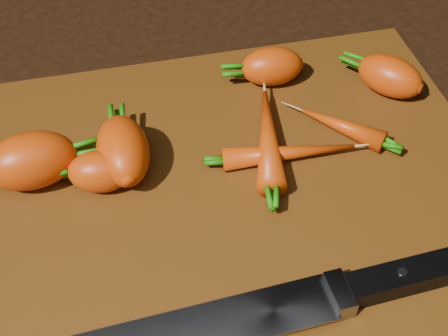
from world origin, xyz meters
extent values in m
cube|color=black|center=(0.00, 0.00, -0.01)|extent=(2.00, 2.00, 0.01)
cube|color=brown|center=(0.00, 0.00, 0.01)|extent=(0.50, 0.40, 0.01)
ellipsoid|color=#C23D09|center=(-0.17, 0.05, 0.04)|extent=(0.09, 0.06, 0.05)
ellipsoid|color=#C23D09|center=(-0.11, 0.03, 0.03)|extent=(0.06, 0.05, 0.04)
ellipsoid|color=#C23D09|center=(-0.09, 0.05, 0.04)|extent=(0.05, 0.08, 0.05)
ellipsoid|color=#C23D09|center=(0.08, 0.14, 0.03)|extent=(0.07, 0.05, 0.04)
ellipsoid|color=#C23D09|center=(0.19, 0.09, 0.03)|extent=(0.08, 0.08, 0.04)
ellipsoid|color=#C23D09|center=(0.05, 0.04, 0.03)|extent=(0.06, 0.13, 0.03)
ellipsoid|color=#C23D09|center=(0.06, 0.02, 0.02)|extent=(0.13, 0.03, 0.02)
ellipsoid|color=#C23D09|center=(0.13, 0.04, 0.02)|extent=(0.08, 0.08, 0.02)
cube|color=gray|center=(-0.05, -0.14, 0.02)|extent=(0.02, 0.04, 0.02)
cube|color=black|center=(0.02, -0.13, 0.02)|extent=(0.13, 0.03, 0.02)
cylinder|color=#B2B2B7|center=(0.00, -0.13, 0.03)|extent=(0.01, 0.01, 0.00)
camera|label=1|loc=(-0.09, -0.36, 0.44)|focal=50.00mm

